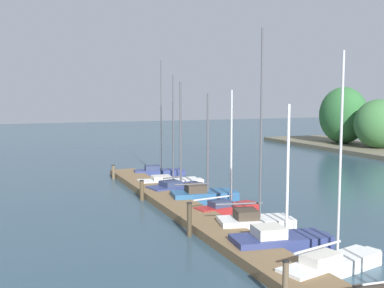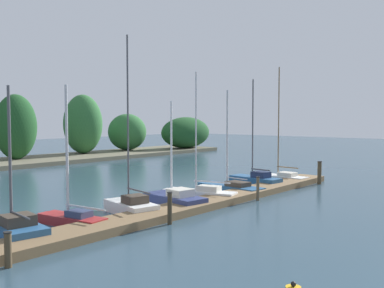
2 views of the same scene
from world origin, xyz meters
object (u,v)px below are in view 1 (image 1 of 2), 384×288
Objects in this scene: mooring_piling_2 at (189,219)px; sailboat_2 at (178,187)px; sailboat_3 at (205,195)px; sailboat_6 at (282,241)px; sailboat_5 at (256,221)px; sailboat_0 at (159,171)px; mooring_piling_0 at (113,172)px; sailboat_1 at (171,181)px; sailboat_7 at (333,262)px; sailboat_4 at (228,206)px; mooring_piling_1 at (142,190)px; mooring_piling_3 at (285,284)px.

sailboat_2 is at bearing 162.71° from mooring_piling_2.
sailboat_6 is at bearing -85.38° from sailboat_3.
sailboat_6 is (2.53, -0.39, -0.04)m from sailboat_5.
sailboat_0 is 8.29× the size of mooring_piling_0.
sailboat_1 is at bearing 99.57° from sailboat_3.
mooring_piling_0 is (-19.07, -2.66, 0.14)m from sailboat_7.
sailboat_4 is 5.36× the size of mooring_piling_1.
sailboat_2 is at bearing 86.77° from sailboat_4.
sailboat_2 is (5.56, -0.67, -0.02)m from sailboat_0.
sailboat_3 is 4.13× the size of mooring_piling_2.
sailboat_3 is 0.81× the size of sailboat_7.
sailboat_7 is (2.41, 0.32, -0.03)m from sailboat_6.
sailboat_1 is 0.97× the size of sailboat_7.
sailboat_4 is 0.84× the size of sailboat_7.
sailboat_4 is 0.70× the size of sailboat_5.
sailboat_5 is 8.65× the size of mooring_piling_0.
mooring_piling_1 is (-7.28, -2.74, 0.13)m from sailboat_5.
sailboat_6 is at bearing 7.97° from mooring_piling_0.
mooring_piling_0 is (-8.53, -2.84, 0.08)m from sailboat_3.
sailboat_6 is at bearing -86.83° from sailboat_1.
sailboat_0 reaches higher than mooring_piling_0.
mooring_piling_3 is at bearing -113.73° from sailboat_6.
sailboat_7 is 6.40× the size of mooring_piling_1.
mooring_piling_0 is at bearing 116.65° from sailboat_3.
sailboat_5 is at bearing 88.88° from sailboat_6.
sailboat_4 reaches higher than sailboat_6.
sailboat_2 is 13.42m from sailboat_7.
sailboat_7 reaches higher than mooring_piling_3.
mooring_piling_1 is at bearing 157.61° from sailboat_3.
sailboat_7 is at bearing -74.76° from sailboat_6.
mooring_piling_0 is 6.84m from mooring_piling_1.
sailboat_6 is 3.76m from mooring_piling_2.
sailboat_5 is 14.38m from mooring_piling_0.
sailboat_5 is 2.83m from mooring_piling_2.
sailboat_5 is 7.10m from mooring_piling_3.
sailboat_3 reaches higher than mooring_piling_0.
sailboat_2 is 2.75m from mooring_piling_1.
mooring_piling_3 is (13.80, -0.07, 0.10)m from mooring_piling_1.
sailboat_3 is 8.99m from mooring_piling_0.
sailboat_1 reaches higher than mooring_piling_1.
sailboat_0 is at bearing 100.78° from sailboat_5.
mooring_piling_3 reaches higher than mooring_piling_0.
sailboat_6 is 0.76× the size of sailboat_7.
sailboat_5 is at bearing -83.03° from sailboat_3.
mooring_piling_3 is (14.98, -2.55, 0.30)m from sailboat_2.
sailboat_0 is 1.25× the size of sailboat_2.
sailboat_6 is at bearing 148.68° from mooring_piling_3.
mooring_piling_1 is at bearing 88.34° from sailboat_7.
sailboat_7 is at bearing 119.68° from mooring_piling_3.
sailboat_1 is at bearing 102.43° from sailboat_5.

